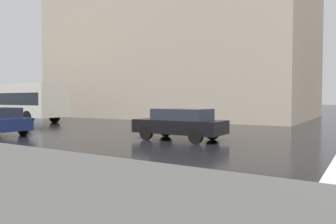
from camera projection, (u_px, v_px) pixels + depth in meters
haussmann_block_mid at (182, 29)px, 34.79m from camera, size 15.97×25.85×19.15m
car_black at (180, 123)px, 14.54m from camera, size 1.85×4.10×1.41m
city_bus at (12, 100)px, 26.40m from camera, size 2.60×11.00×3.00m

